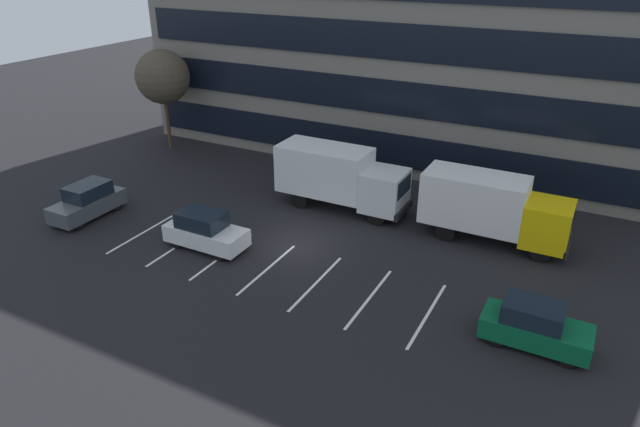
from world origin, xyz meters
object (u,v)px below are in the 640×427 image
at_px(box_truck_white, 339,175).
at_px(suv_white, 205,231).
at_px(bare_tree, 163,77).
at_px(box_truck_yellow, 492,206).
at_px(suv_forest, 535,326).
at_px(suv_charcoal, 88,201).

xyz_separation_m(box_truck_white, suv_white, (-4.13, -7.91, -1.15)).
relative_size(box_truck_white, bare_tree, 1.06).
relative_size(box_truck_yellow, box_truck_white, 0.97).
relative_size(box_truck_yellow, bare_tree, 1.03).
relative_size(box_truck_white, suv_white, 1.82).
height_order(box_truck_yellow, suv_white, box_truck_yellow).
bearing_deg(suv_white, suv_forest, -1.38).
xyz_separation_m(suv_white, bare_tree, (-12.84, 11.87, 4.66)).
distance_m(box_truck_white, bare_tree, 17.78).
bearing_deg(bare_tree, suv_white, -42.75).
height_order(box_truck_yellow, bare_tree, bare_tree).
distance_m(suv_forest, suv_white, 16.99).
bearing_deg(suv_white, box_truck_yellow, 30.56).
height_order(suv_charcoal, suv_forest, suv_charcoal).
height_order(box_truck_yellow, suv_charcoal, box_truck_yellow).
xyz_separation_m(suv_charcoal, bare_tree, (-4.25, 12.08, 4.65)).
xyz_separation_m(suv_charcoal, suv_white, (8.59, 0.21, -0.00)).
height_order(suv_charcoal, bare_tree, bare_tree).
height_order(suv_white, bare_tree, bare_tree).
bearing_deg(suv_forest, box_truck_white, 147.07).
bearing_deg(suv_forest, bare_tree, 157.62).
distance_m(box_truck_yellow, box_truck_white, 9.18).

